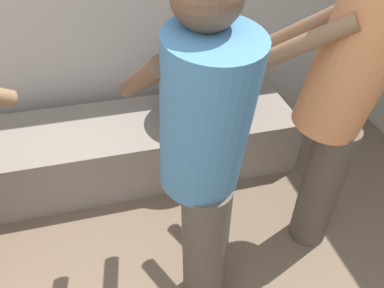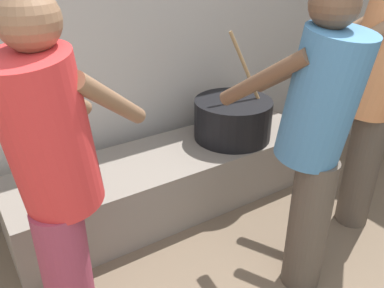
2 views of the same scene
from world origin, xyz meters
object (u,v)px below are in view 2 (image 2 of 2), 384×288
(cooking_pot_main, at_px, (233,119))
(cook_in_orange_shirt, at_px, (373,90))
(cook_in_blue_shirt, at_px, (316,133))
(cook_in_red_shirt, at_px, (55,176))

(cooking_pot_main, xyz_separation_m, cook_in_orange_shirt, (0.39, -0.75, 0.36))
(cook_in_blue_shirt, height_order, cook_in_red_shirt, cook_in_red_shirt)
(cook_in_blue_shirt, bearing_deg, cook_in_orange_shirt, 15.53)
(cook_in_blue_shirt, relative_size, cook_in_orange_shirt, 0.97)
(cook_in_red_shirt, bearing_deg, cook_in_blue_shirt, -13.86)
(cooking_pot_main, height_order, cook_in_red_shirt, cook_in_red_shirt)
(cook_in_blue_shirt, xyz_separation_m, cook_in_red_shirt, (-1.10, 0.27, 0.00))
(cook_in_orange_shirt, bearing_deg, cooking_pot_main, 117.17)
(cooking_pot_main, relative_size, cook_in_orange_shirt, 0.46)
(cooking_pot_main, bearing_deg, cook_in_blue_shirt, -106.38)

